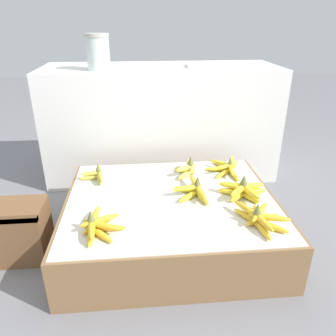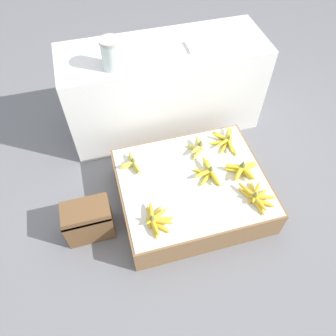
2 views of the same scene
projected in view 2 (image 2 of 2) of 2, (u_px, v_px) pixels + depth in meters
The scene contains 13 objects.
ground_plane at pixel (191, 200), 2.37m from camera, with size 10.00×10.00×0.00m, color slate.
display_platform at pixel (192, 191), 2.27m from camera, with size 0.98×0.83×0.24m.
back_vendor_table at pixel (164, 89), 2.56m from camera, with size 1.50×0.52×0.73m.
wooden_crate at pixel (89, 221), 2.11m from camera, with size 0.30×0.20×0.26m.
banana_bunch_front_left at pixel (155, 220), 1.97m from camera, with size 0.18×0.24×0.10m.
banana_bunch_front_right at pixel (256, 197), 2.07m from camera, with size 0.20×0.26×0.10m.
banana_bunch_middle_midright at pixel (208, 172), 2.18m from camera, with size 0.17×0.25×0.10m.
banana_bunch_middle_right at pixel (242, 169), 2.19m from camera, with size 0.23×0.18×0.11m.
banana_bunch_back_left at pixel (132, 163), 2.23m from camera, with size 0.14×0.21×0.09m.
banana_bunch_back_midright at pixel (198, 147), 2.32m from camera, with size 0.14×0.19×0.11m.
banana_bunch_back_right at pixel (226, 140), 2.37m from camera, with size 0.22×0.28×0.08m.
glass_jar at pixel (112, 54), 2.05m from camera, with size 0.14×0.14×0.20m.
foam_tray_white at pixel (207, 45), 2.28m from camera, with size 0.28×0.15×0.02m.
Camera 2 is at (-0.49, -1.17, 2.02)m, focal length 35.00 mm.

